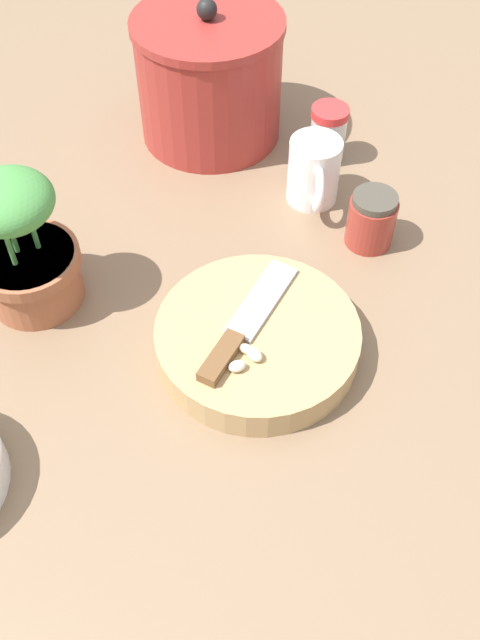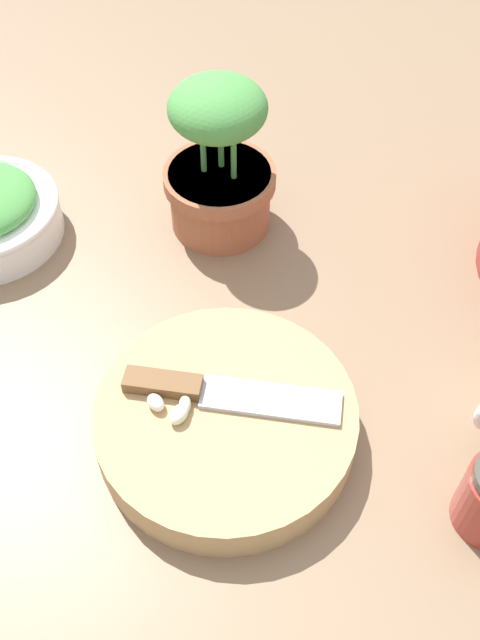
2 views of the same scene
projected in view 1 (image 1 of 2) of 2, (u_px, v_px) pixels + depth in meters
name	position (u px, v px, depth m)	size (l,w,h in m)	color
ground_plane	(221.00, 317.00, 0.86)	(5.00, 5.00, 0.00)	#7F664C
cutting_board	(257.00, 340.00, 0.81)	(0.23, 0.23, 0.04)	tan
chef_knife	(243.00, 327.00, 0.79)	(0.19, 0.04, 0.01)	brown
garlic_cloves	(247.00, 357.00, 0.76)	(0.04, 0.03, 0.01)	#E9EACD
spice_jar	(328.00, 134.00, 1.02)	(0.05, 0.05, 0.08)	silver
coffee_mug	(316.00, 173.00, 0.96)	(0.10, 0.07, 0.09)	white
honey_jar	(371.00, 220.00, 0.91)	(0.06, 0.06, 0.08)	#9E3328
stock_pot	(209.00, 79.00, 1.02)	(0.21, 0.21, 0.21)	#9E2D28
potted_herb	(24.00, 250.00, 0.82)	(0.12, 0.12, 0.18)	#A35B3D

